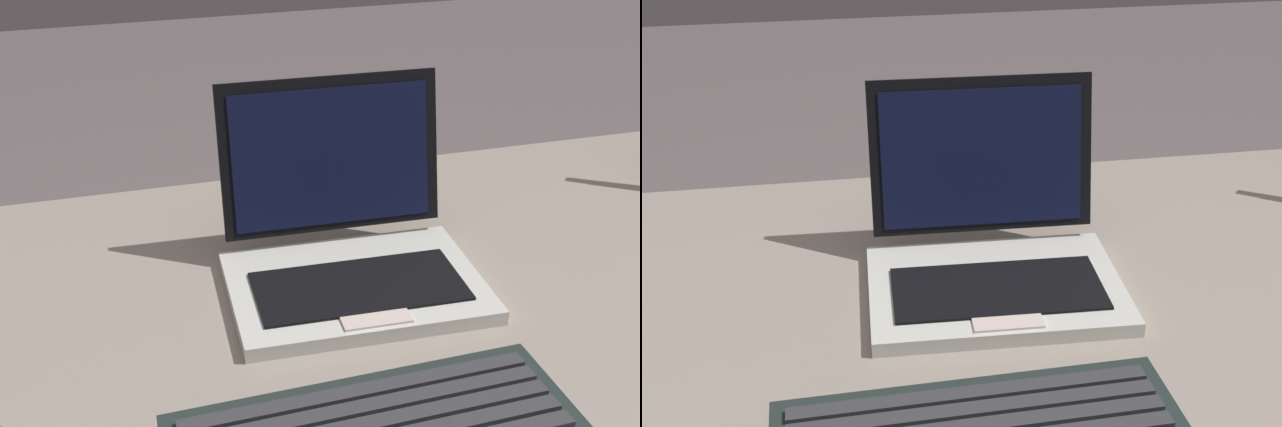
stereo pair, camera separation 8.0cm
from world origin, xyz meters
TOP-DOWN VIEW (x-y plane):
  - desk at (0.00, 0.00)m, footprint 1.71×0.75m
  - laptop_front at (0.04, 0.11)m, footprint 0.25×0.22m

SIDE VIEW (x-z plane):
  - desk at x=0.00m, z-range 0.28..0.99m
  - laptop_front at x=0.04m, z-range 0.65..0.84m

